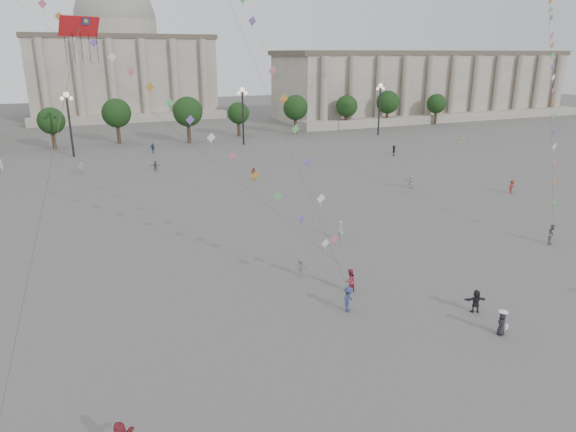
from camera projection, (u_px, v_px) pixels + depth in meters
name	position (u px, v px, depth m)	size (l,w,h in m)	color
ground	(381.00, 346.00, 30.54)	(360.00, 360.00, 0.00)	#514E4C
hall_east	(425.00, 85.00, 138.43)	(84.00, 26.22, 17.20)	gray
hall_central	(120.00, 62.00, 139.22)	(48.30, 34.30, 35.50)	gray
tree_row	(154.00, 115.00, 97.11)	(137.12, 5.12, 8.00)	#35291A
lamp_post_mid_west	(68.00, 112.00, 83.85)	(2.00, 0.90, 10.65)	#262628
lamp_post_mid_east	(243.00, 105.00, 95.19)	(2.00, 0.90, 10.65)	#262628
lamp_post_far_east	(380.00, 100.00, 106.52)	(2.00, 0.90, 10.65)	#262628
person_crowd_0	(153.00, 148.00, 88.88)	(1.04, 0.43, 1.77)	navy
person_crowd_3	(476.00, 301.00, 34.35)	(1.50, 0.48, 1.61)	black
person_crowd_4	(81.00, 168.00, 74.12)	(1.49, 0.48, 1.61)	silver
person_crowd_6	(301.00, 267.00, 39.92)	(1.01, 0.58, 1.56)	slate
person_crowd_7	(411.00, 182.00, 66.06)	(1.55, 0.49, 1.67)	beige
person_crowd_8	(512.00, 187.00, 63.45)	(1.12, 0.64, 1.73)	maroon
person_crowd_9	(394.00, 150.00, 87.14)	(1.59, 0.51, 1.71)	#222227
person_crowd_10	(1.00, 166.00, 74.82)	(0.69, 0.45, 1.88)	silver
person_crowd_12	(156.00, 166.00, 75.30)	(1.46, 0.47, 1.58)	slate
person_crowd_13	(340.00, 230.00, 47.85)	(0.66, 0.43, 1.80)	#AEAFAB
person_crowd_18	(462.00, 142.00, 94.41)	(1.17, 0.67, 1.81)	tan
person_crowd_19	(254.00, 173.00, 70.40)	(1.01, 0.42, 1.72)	#994129
kite_flyer_0	(350.00, 281.00, 37.22)	(0.87, 0.68, 1.80)	#9C2A3A
kite_flyer_1	(348.00, 299.00, 34.41)	(1.16, 0.66, 1.79)	navy
kite_flyer_2	(552.00, 234.00, 46.66)	(0.92, 0.71, 1.89)	slate
hat_person	(502.00, 323.00, 31.60)	(0.85, 0.73, 1.69)	black
dragon_kite	(80.00, 44.00, 27.25)	(3.98, 10.08, 25.55)	#B21316
kite_train_west	(52.00, 17.00, 45.18)	(33.51, 43.60, 65.23)	#3F3F3F
kite_train_east	(551.00, 35.00, 62.26)	(30.47, 32.00, 54.81)	#3F3F3F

